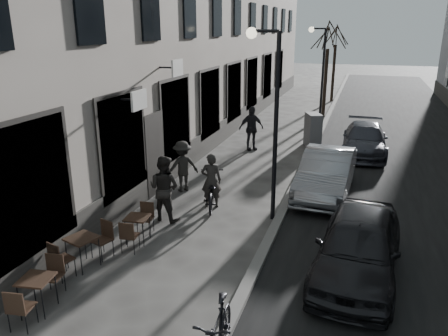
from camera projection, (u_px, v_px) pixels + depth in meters
The scene contains 18 objects.
road at pixel (399, 143), 20.10m from camera, with size 7.30×60.00×0.00m, color black.
kerb at pixel (319, 136), 21.15m from camera, with size 0.25×60.00×0.12m, color slate.
streetlamp_near at pixel (270, 106), 11.24m from camera, with size 0.90×0.28×5.09m.
streetlamp_far at pixel (320, 67), 22.10m from camera, with size 0.90×0.28×5.09m.
tree_near at pixel (329, 35), 24.33m from camera, with size 2.40×2.40×5.70m.
tree_far at pixel (336, 33), 29.76m from camera, with size 2.40×2.40×5.70m.
bistro_set_a at pixel (37, 291), 8.12m from camera, with size 0.64×1.43×0.82m.
bistro_set_b at pixel (83, 249), 9.60m from camera, with size 0.81×1.51×0.86m.
bistro_set_c at pixel (138, 227), 10.75m from camera, with size 0.60×1.37×0.79m.
utility_cabinet at pixel (313, 130), 19.25m from camera, with size 0.54×0.99×1.48m, color slate.
bicycle at pixel (211, 191), 12.85m from camera, with size 0.66×1.91×1.00m, color black.
cyclist_rider at pixel (211, 180), 12.75m from camera, with size 0.60×0.39×1.64m, color #282523.
pedestrian_near at pixel (164, 188), 11.86m from camera, with size 0.89×0.69×1.83m, color black.
pedestrian_mid at pixel (182, 166), 13.99m from camera, with size 1.07×0.62×1.66m, color black.
pedestrian_far at pixel (251, 128), 18.68m from camera, with size 1.11×0.46×1.89m, color black.
car_near at pixel (358, 246), 9.20m from camera, with size 1.65×4.11×1.40m, color black.
car_mid at pixel (326, 173), 13.76m from camera, with size 1.49×4.27×1.41m, color gray.
car_far at pixel (364, 139), 18.15m from camera, with size 1.75×4.30×1.25m, color #35353E.
Camera 1 is at (2.12, -5.01, 5.11)m, focal length 35.00 mm.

